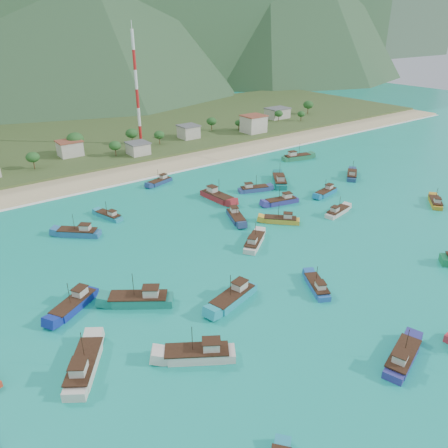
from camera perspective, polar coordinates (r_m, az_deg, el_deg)
ground at (r=96.84m, az=3.12°, el=-6.28°), size 600.00×600.00×0.00m
beach at (r=159.97m, az=-15.25°, el=5.88°), size 400.00×18.00×1.20m
land at (r=215.98m, az=-21.57°, el=9.92°), size 400.00×110.00×2.40m
surf_line at (r=151.59m, az=-13.87°, el=4.97°), size 400.00×2.50×0.08m
village at (r=185.76m, az=-14.34°, el=10.13°), size 218.74×29.66×7.53m
vegetation at (r=179.95m, az=-19.59°, el=9.11°), size 274.64×25.29×8.80m
radio_tower at (r=191.61m, az=-11.33°, el=16.88°), size 1.20×1.20×45.54m
boat_2 at (r=90.02m, az=-18.97°, el=-9.90°), size 11.13×8.48×6.52m
boat_4 at (r=121.09m, az=1.56°, el=0.89°), size 6.57×10.57×6.02m
boat_5 at (r=87.76m, az=-10.95°, el=-9.71°), size 12.35×10.23×7.39m
boat_6 at (r=141.83m, az=3.92°, el=4.55°), size 10.30×6.05×5.85m
boat_8 at (r=79.32m, az=22.26°, el=-15.91°), size 11.27×6.25×6.39m
boat_10 at (r=132.87m, az=7.51°, el=2.96°), size 10.84×5.27×6.16m
boat_13 at (r=75.53m, az=-17.81°, el=-17.32°), size 9.92×12.19×7.25m
boat_15 at (r=118.14m, az=-18.48°, el=-1.09°), size 10.28×9.76×6.47m
boat_17 at (r=92.69m, az=12.04°, el=-8.01°), size 6.69×9.41×5.44m
boat_18 at (r=107.69m, az=3.98°, el=-2.41°), size 10.20×8.53×6.12m
boat_19 at (r=120.35m, az=7.45°, el=0.49°), size 8.90×9.04×5.79m
boat_20 at (r=160.72m, az=16.36°, el=6.11°), size 10.19×8.76×6.17m
boat_21 at (r=128.68m, az=14.61°, el=1.52°), size 9.81×4.59×5.58m
boat_22 at (r=126.26m, az=-14.82°, el=1.00°), size 5.10×9.31×5.28m
boat_24 at (r=145.59m, az=25.89°, el=2.52°), size 9.10×8.04×5.56m
boat_25 at (r=142.56m, az=13.17°, el=4.03°), size 10.08×4.77×5.73m
boat_26 at (r=87.02m, az=1.20°, el=-9.59°), size 12.24×6.42×6.94m
boat_27 at (r=149.17m, az=7.26°, el=5.57°), size 10.44×12.21×7.38m
boat_28 at (r=74.49m, az=-3.37°, el=-16.63°), size 11.73×9.27×6.93m
boat_29 at (r=134.62m, az=-0.92°, el=3.57°), size 4.60×12.55×7.27m
boat_30 at (r=149.97m, az=-8.37°, el=5.48°), size 9.78×5.40×5.54m
boat_31 at (r=177.18m, az=9.50°, el=8.57°), size 12.32×6.20×6.99m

